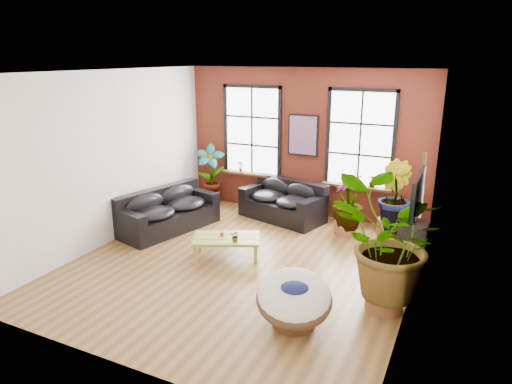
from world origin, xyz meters
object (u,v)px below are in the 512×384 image
Objects in this scene: papasan_chair at (294,299)px; coffee_table at (226,239)px; sofa_left at (167,212)px; sofa_back at (284,202)px.

coffee_table is at bearing 118.06° from papasan_chair.
sofa_left is 4.59m from papasan_chair.
sofa_back reaches higher than sofa_left.
sofa_back is 2.75m from sofa_left.
sofa_left is at bearing -124.33° from sofa_back.
sofa_left is (-2.10, -1.78, -0.00)m from sofa_back.
papasan_chair is (2.01, -1.63, 0.06)m from coffee_table.
sofa_left is at bearing 134.27° from coffee_table.
papasan_chair is at bearing -106.11° from sofa_left.
papasan_chair is (3.94, -2.36, 0.01)m from sofa_left.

